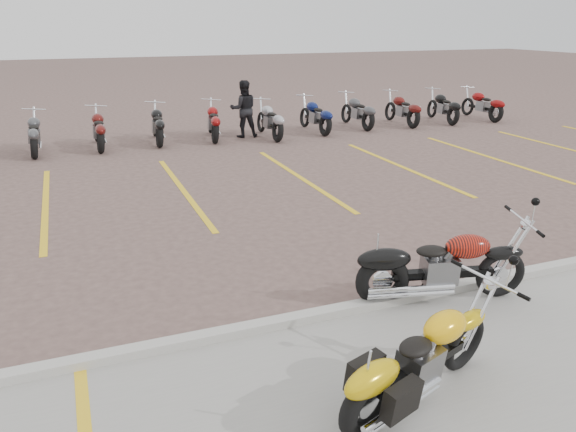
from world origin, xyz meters
name	(u,v)px	position (x,y,z in m)	size (l,w,h in m)	color
ground	(237,262)	(0.00, 0.00, 0.00)	(100.00, 100.00, 0.00)	#745A53
curb	(286,321)	(0.00, -2.00, 0.06)	(60.00, 0.18, 0.12)	#ADAAA3
parking_stripes	(183,190)	(0.00, 4.00, 0.00)	(38.00, 5.50, 0.01)	yellow
yellow_cruiser	(414,362)	(0.59, -3.71, 0.43)	(2.02, 0.82, 0.86)	black
flame_cruiser	(437,269)	(1.99, -2.12, 0.45)	(2.19, 0.68, 0.91)	black
person_b	(244,109)	(2.92, 8.98, 0.85)	(0.83, 0.65, 1.71)	black
bg_bike_row	(186,123)	(1.12, 8.91, 0.55)	(22.23, 2.04, 1.10)	black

